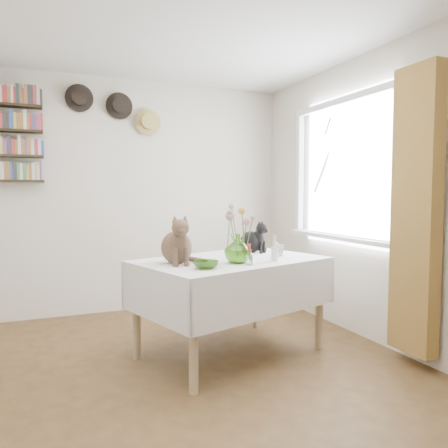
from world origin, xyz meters
name	(u,v)px	position (x,y,z in m)	size (l,w,h in m)	color
room	(157,199)	(0.00, 0.00, 1.25)	(4.08, 4.58, 2.58)	brown
window	(344,181)	(1.97, 0.80, 1.40)	(0.12, 1.52, 1.32)	white
curtain	(416,211)	(1.90, -0.12, 1.15)	(0.12, 0.38, 2.10)	brown
dining_table	(231,283)	(0.74, 0.60, 0.58)	(1.63, 1.29, 0.76)	white
tabby_cat	(176,238)	(0.29, 0.57, 0.95)	(0.25, 0.31, 0.37)	brown
black_cat	(251,236)	(1.06, 0.91, 0.91)	(0.19, 0.24, 0.28)	black
flower_vase	(238,249)	(0.71, 0.41, 0.87)	(0.20, 0.20, 0.21)	#7FC246
green_bowl	(206,265)	(0.41, 0.27, 0.79)	(0.17, 0.17, 0.05)	#7FC246
drinking_glass	(278,251)	(1.17, 0.60, 0.81)	(0.10, 0.10, 0.09)	white
candlestick	(275,253)	(1.00, 0.37, 0.83)	(0.06, 0.06, 0.20)	white
berry_jar	(250,254)	(0.75, 0.29, 0.84)	(0.04, 0.04, 0.18)	white
porcelain_figurine	(276,249)	(1.22, 0.74, 0.81)	(0.05, 0.05, 0.10)	white
flower_bouquet	(238,217)	(0.71, 0.42, 1.10)	(0.17, 0.13, 0.39)	#4C7233
wall_hats	(116,109)	(0.12, 2.19, 2.17)	(0.98, 0.09, 0.48)	black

